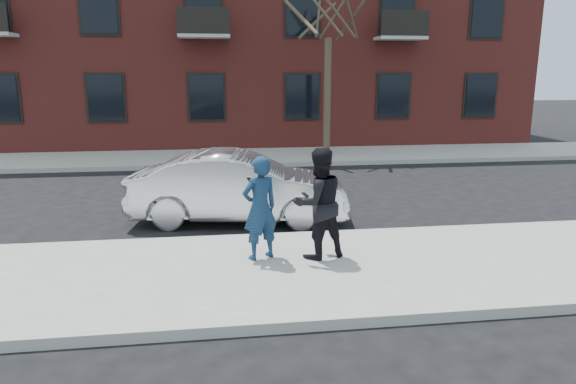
{
  "coord_description": "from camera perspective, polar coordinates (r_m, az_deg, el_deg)",
  "views": [
    {
      "loc": [
        0.46,
        -7.66,
        3.1
      ],
      "look_at": [
        1.58,
        0.4,
        1.22
      ],
      "focal_mm": 32.0,
      "sensor_mm": 36.0,
      "label": 1
    }
  ],
  "objects": [
    {
      "name": "near_sidewalk",
      "position": [
        8.01,
        -10.76,
        -9.4
      ],
      "size": [
        50.0,
        3.5,
        0.15
      ],
      "primitive_type": "cube",
      "color": "gray",
      "rests_on": "ground"
    },
    {
      "name": "man_peacoat",
      "position": [
        8.29,
        3.4,
        -1.27
      ],
      "size": [
        1.04,
        0.91,
        1.81
      ],
      "rotation": [
        0.0,
        0.0,
        3.43
      ],
      "color": "black",
      "rests_on": "near_sidewalk"
    },
    {
      "name": "far_sidewalk",
      "position": [
        19.15,
        -9.2,
        3.76
      ],
      "size": [
        50.0,
        3.5,
        0.15
      ],
      "primitive_type": "cube",
      "color": "gray",
      "rests_on": "ground"
    },
    {
      "name": "street_tree",
      "position": [
        19.24,
        4.56,
        20.22
      ],
      "size": [
        3.6,
        3.6,
        6.8
      ],
      "color": "#3B2F23",
      "rests_on": "far_sidewalk"
    },
    {
      "name": "silver_sedan",
      "position": [
        10.92,
        -5.43,
        0.53
      ],
      "size": [
        4.72,
        2.2,
        1.5
      ],
      "primitive_type": "imported",
      "rotation": [
        0.0,
        0.0,
        1.43
      ],
      "color": "silver",
      "rests_on": "ground"
    },
    {
      "name": "man_hoodie",
      "position": [
        8.24,
        -3.14,
        -1.81
      ],
      "size": [
        0.73,
        0.62,
        1.69
      ],
      "rotation": [
        0.0,
        0.0,
        3.57
      ],
      "color": "navy",
      "rests_on": "near_sidewalk"
    },
    {
      "name": "near_curb",
      "position": [
        9.7,
        -10.28,
        -5.37
      ],
      "size": [
        50.0,
        0.1,
        0.15
      ],
      "primitive_type": "cube",
      "color": "#999691",
      "rests_on": "ground"
    },
    {
      "name": "apartment_building",
      "position": [
        25.88,
        -4.71,
        19.76
      ],
      "size": [
        24.3,
        10.3,
        12.3
      ],
      "color": "maroon",
      "rests_on": "ground"
    },
    {
      "name": "far_curb",
      "position": [
        17.38,
        -9.31,
        2.82
      ],
      "size": [
        50.0,
        0.1,
        0.15
      ],
      "primitive_type": "cube",
      "color": "#999691",
      "rests_on": "ground"
    },
    {
      "name": "ground",
      "position": [
        8.27,
        -10.66,
        -9.22
      ],
      "size": [
        100.0,
        100.0,
        0.0
      ],
      "primitive_type": "plane",
      "color": "black",
      "rests_on": "ground"
    }
  ]
}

